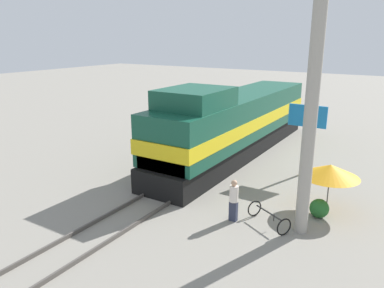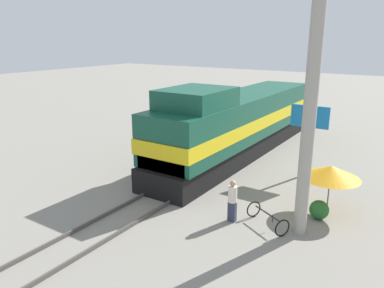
{
  "view_description": "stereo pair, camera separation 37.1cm",
  "coord_description": "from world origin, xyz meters",
  "px_view_note": "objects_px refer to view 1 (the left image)",
  "views": [
    {
      "loc": [
        9.18,
        -15.29,
        6.83
      ],
      "look_at": [
        1.2,
        -2.47,
        2.48
      ],
      "focal_mm": 35.0,
      "sensor_mm": 36.0,
      "label": 1
    },
    {
      "loc": [
        9.49,
        -15.09,
        6.83
      ],
      "look_at": [
        1.2,
        -2.47,
        2.48
      ],
      "focal_mm": 35.0,
      "sensor_mm": 36.0,
      "label": 2
    }
  ],
  "objects_px": {
    "vendor_umbrella": "(330,171)",
    "bicycle": "(269,217)",
    "utility_pole": "(313,86)",
    "person_bystander": "(234,199)",
    "billboard_sign": "(307,122)",
    "locomotive": "(234,123)"
  },
  "relations": [
    {
      "from": "utility_pole",
      "to": "billboard_sign",
      "type": "height_order",
      "value": "utility_pole"
    },
    {
      "from": "billboard_sign",
      "to": "person_bystander",
      "type": "xyz_separation_m",
      "value": [
        -0.82,
        -6.48,
        -1.83
      ]
    },
    {
      "from": "vendor_umbrella",
      "to": "bicycle",
      "type": "height_order",
      "value": "vendor_umbrella"
    },
    {
      "from": "bicycle",
      "to": "person_bystander",
      "type": "bearing_deg",
      "value": 135.51
    },
    {
      "from": "vendor_umbrella",
      "to": "billboard_sign",
      "type": "xyz_separation_m",
      "value": [
        -2.01,
        3.63,
        1.03
      ]
    },
    {
      "from": "locomotive",
      "to": "person_bystander",
      "type": "height_order",
      "value": "locomotive"
    },
    {
      "from": "locomotive",
      "to": "vendor_umbrella",
      "type": "bearing_deg",
      "value": -35.47
    },
    {
      "from": "billboard_sign",
      "to": "bicycle",
      "type": "height_order",
      "value": "billboard_sign"
    },
    {
      "from": "vendor_umbrella",
      "to": "utility_pole",
      "type": "bearing_deg",
      "value": -99.64
    },
    {
      "from": "bicycle",
      "to": "locomotive",
      "type": "bearing_deg",
      "value": 64.42
    },
    {
      "from": "locomotive",
      "to": "utility_pole",
      "type": "bearing_deg",
      "value": -48.61
    },
    {
      "from": "utility_pole",
      "to": "bicycle",
      "type": "relative_size",
      "value": 5.67
    },
    {
      "from": "locomotive",
      "to": "person_bystander",
      "type": "bearing_deg",
      "value": -64.06
    },
    {
      "from": "locomotive",
      "to": "utility_pole",
      "type": "height_order",
      "value": "utility_pole"
    },
    {
      "from": "vendor_umbrella",
      "to": "billboard_sign",
      "type": "relative_size",
      "value": 0.64
    },
    {
      "from": "utility_pole",
      "to": "billboard_sign",
      "type": "relative_size",
      "value": 2.9
    },
    {
      "from": "locomotive",
      "to": "billboard_sign",
      "type": "bearing_deg",
      "value": -12.39
    },
    {
      "from": "person_bystander",
      "to": "bicycle",
      "type": "bearing_deg",
      "value": 15.77
    },
    {
      "from": "utility_pole",
      "to": "person_bystander",
      "type": "height_order",
      "value": "utility_pole"
    },
    {
      "from": "vendor_umbrella",
      "to": "bicycle",
      "type": "bearing_deg",
      "value": -121.96
    },
    {
      "from": "billboard_sign",
      "to": "bicycle",
      "type": "distance_m",
      "value": 6.58
    },
    {
      "from": "locomotive",
      "to": "person_bystander",
      "type": "xyz_separation_m",
      "value": [
        3.63,
        -7.46,
        -1.05
      ]
    }
  ]
}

